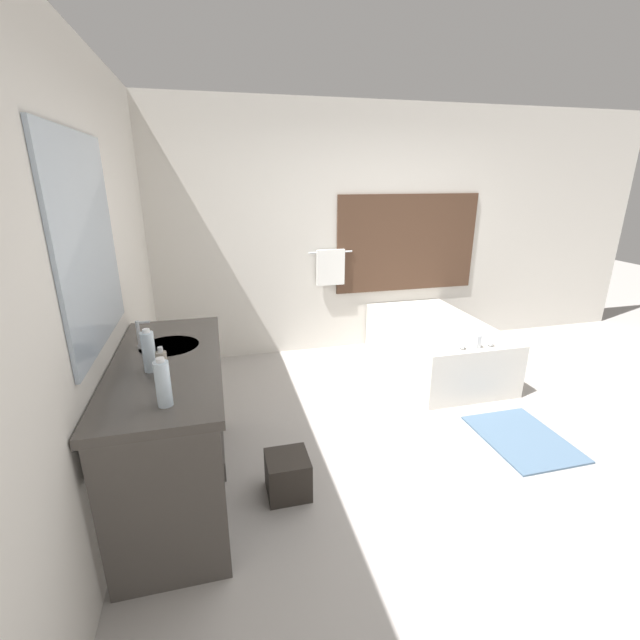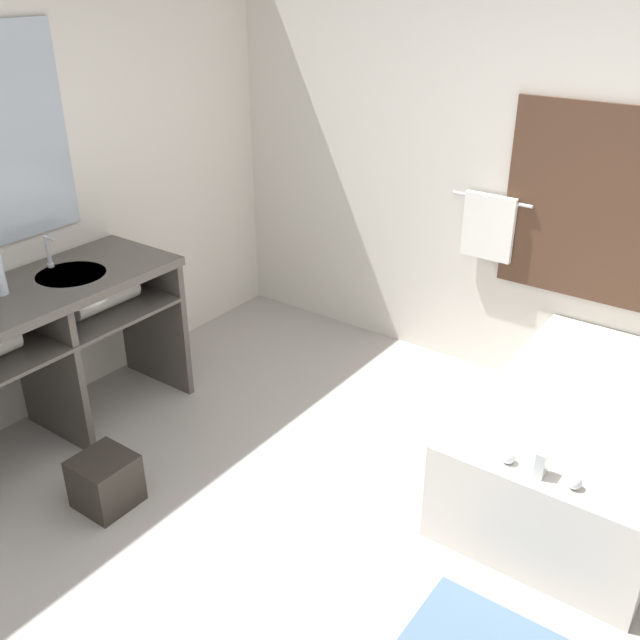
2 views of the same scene
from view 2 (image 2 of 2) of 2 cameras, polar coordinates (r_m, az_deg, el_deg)
ground_plane at (r=3.24m, az=0.07°, el=-21.33°), size 16.00×16.00×0.00m
wall_back_with_blinds at (r=4.31m, az=18.21°, el=11.10°), size 7.40×0.13×2.70m
vanity_counter at (r=4.04m, az=-21.03°, el=-0.64°), size 0.63×1.53×0.91m
sink_faucet at (r=4.15m, az=-20.88°, el=5.10°), size 0.09×0.04×0.18m
bathtub at (r=3.84m, az=20.38°, el=-8.82°), size 0.94×1.62×0.63m
waste_bin at (r=3.73m, az=-16.78°, el=-12.24°), size 0.27×0.27×0.27m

